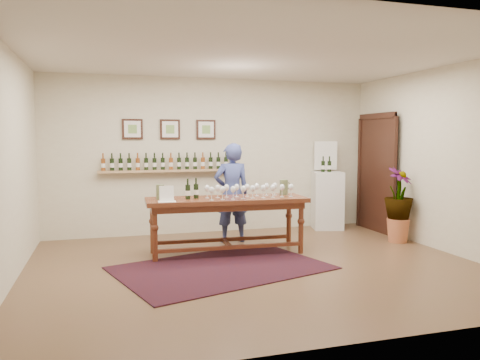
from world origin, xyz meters
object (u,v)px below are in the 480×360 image
object	(u,v)px
display_pedestal	(327,200)
potted_plant	(399,205)
tasting_table	(227,206)
person	(232,193)

from	to	relation	value
display_pedestal	potted_plant	size ratio (longest dim) A/B	1.01
potted_plant	tasting_table	bearing A→B (deg)	178.87
tasting_table	potted_plant	distance (m)	2.93
tasting_table	potted_plant	xyz separation A→B (m)	(2.93, -0.06, -0.09)
potted_plant	person	xyz separation A→B (m)	(-2.65, 0.80, 0.19)
potted_plant	person	bearing A→B (deg)	163.20
tasting_table	potted_plant	bearing A→B (deg)	1.44
tasting_table	potted_plant	size ratio (longest dim) A/B	2.24
display_pedestal	person	distance (m)	2.17
display_pedestal	person	world-z (taller)	person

